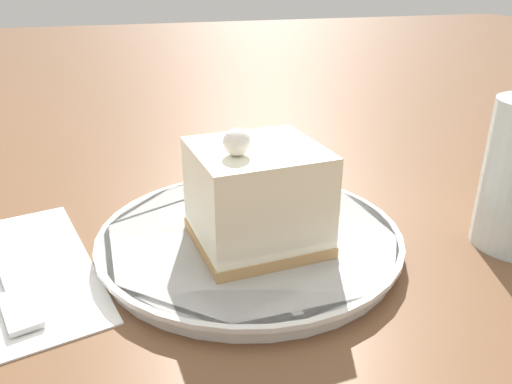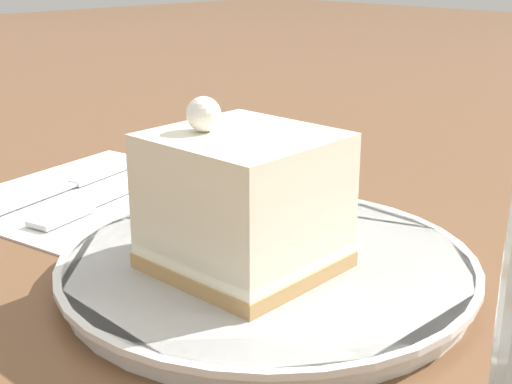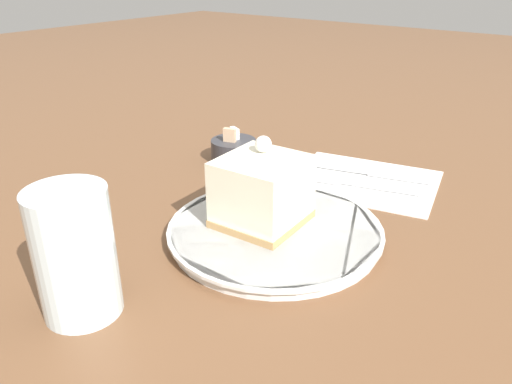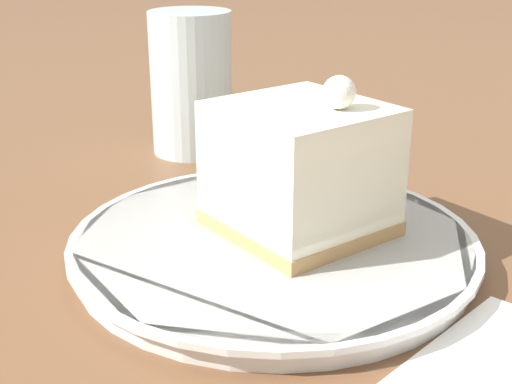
{
  "view_description": "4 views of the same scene",
  "coord_description": "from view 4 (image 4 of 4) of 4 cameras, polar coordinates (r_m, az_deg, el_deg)",
  "views": [
    {
      "loc": [
        0.11,
        0.38,
        0.22
      ],
      "look_at": [
        -0.01,
        0.02,
        0.05
      ],
      "focal_mm": 35.0,
      "sensor_mm": 36.0,
      "label": 1
    },
    {
      "loc": [
        -0.28,
        0.31,
        0.19
      ],
      "look_at": [
        -0.0,
        0.03,
        0.06
      ],
      "focal_mm": 50.0,
      "sensor_mm": 36.0,
      "label": 2
    },
    {
      "loc": [
        -0.43,
        -0.27,
        0.31
      ],
      "look_at": [
        -0.02,
        0.04,
        0.06
      ],
      "focal_mm": 35.0,
      "sensor_mm": 36.0,
      "label": 3
    },
    {
      "loc": [
        0.33,
        -0.21,
        0.2
      ],
      "look_at": [
        0.01,
        0.01,
        0.05
      ],
      "focal_mm": 50.0,
      "sensor_mm": 36.0,
      "label": 4
    }
  ],
  "objects": [
    {
      "name": "ground_plane",
      "position": [
        0.44,
        -1.1,
        -6.02
      ],
      "size": [
        4.0,
        4.0,
        0.0
      ],
      "primitive_type": "plane",
      "color": "brown"
    },
    {
      "name": "plate",
      "position": [
        0.45,
        1.05,
        -4.02
      ],
      "size": [
        0.26,
        0.26,
        0.02
      ],
      "color": "silver",
      "rests_on": "ground_plane"
    },
    {
      "name": "drinking_glass",
      "position": [
        0.64,
        -5.17,
        8.68
      ],
      "size": [
        0.07,
        0.07,
        0.13
      ],
      "color": "silver",
      "rests_on": "ground_plane"
    },
    {
      "name": "cake_slice",
      "position": [
        0.44,
        3.8,
        1.81
      ],
      "size": [
        0.1,
        0.1,
        0.1
      ],
      "rotation": [
        0.0,
        0.0,
        0.06
      ],
      "color": "#AD8451",
      "rests_on": "plate"
    }
  ]
}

